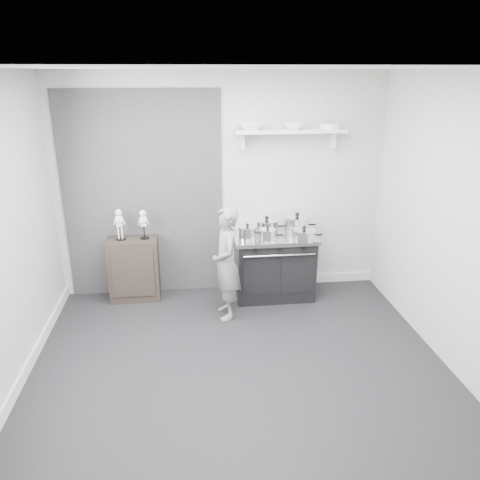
# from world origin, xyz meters

# --- Properties ---
(ground) EXTENTS (4.00, 4.00, 0.00)m
(ground) POSITION_xyz_m (0.00, 0.00, 0.00)
(ground) COLOR black
(ground) RESTS_ON ground
(room_shell) EXTENTS (4.02, 3.62, 2.71)m
(room_shell) POSITION_xyz_m (-0.09, 0.15, 1.64)
(room_shell) COLOR beige
(room_shell) RESTS_ON ground
(wall_shelf) EXTENTS (1.30, 0.26, 0.24)m
(wall_shelf) POSITION_xyz_m (0.80, 1.68, 2.01)
(wall_shelf) COLOR silver
(wall_shelf) RESTS_ON room_shell
(stove) EXTENTS (1.00, 0.62, 0.80)m
(stove) POSITION_xyz_m (0.61, 1.48, 0.40)
(stove) COLOR black
(stove) RESTS_ON ground
(side_cabinet) EXTENTS (0.60, 0.35, 0.78)m
(side_cabinet) POSITION_xyz_m (-1.11, 1.61, 0.39)
(side_cabinet) COLOR black
(side_cabinet) RESTS_ON ground
(child) EXTENTS (0.35, 0.50, 1.31)m
(child) POSITION_xyz_m (-0.02, 1.02, 0.65)
(child) COLOR slate
(child) RESTS_ON ground
(pot_front_left) EXTENTS (0.30, 0.22, 0.20)m
(pot_front_left) POSITION_xyz_m (0.26, 1.38, 0.88)
(pot_front_left) COLOR white
(pot_front_left) RESTS_ON stove
(pot_back_left) EXTENTS (0.37, 0.29, 0.21)m
(pot_back_left) POSITION_xyz_m (0.53, 1.61, 0.88)
(pot_back_left) COLOR white
(pot_back_left) RESTS_ON stove
(pot_back_right) EXTENTS (0.39, 0.30, 0.26)m
(pot_back_right) POSITION_xyz_m (0.90, 1.55, 0.91)
(pot_back_right) COLOR white
(pot_back_right) RESTS_ON stove
(pot_front_right) EXTENTS (0.36, 0.27, 0.18)m
(pot_front_right) POSITION_xyz_m (0.92, 1.27, 0.87)
(pot_front_right) COLOR white
(pot_front_right) RESTS_ON stove
(pot_front_center) EXTENTS (0.28, 0.19, 0.17)m
(pot_front_center) POSITION_xyz_m (0.49, 1.31, 0.87)
(pot_front_center) COLOR white
(pot_front_center) RESTS_ON stove
(skeleton_full) EXTENTS (0.12, 0.08, 0.43)m
(skeleton_full) POSITION_xyz_m (-1.24, 1.61, 0.99)
(skeleton_full) COLOR white
(skeleton_full) RESTS_ON side_cabinet
(skeleton_torso) EXTENTS (0.11, 0.07, 0.41)m
(skeleton_torso) POSITION_xyz_m (-0.96, 1.61, 0.98)
(skeleton_torso) COLOR white
(skeleton_torso) RESTS_ON side_cabinet
(bowl_large) EXTENTS (0.28, 0.28, 0.07)m
(bowl_large) POSITION_xyz_m (0.33, 1.67, 2.07)
(bowl_large) COLOR white
(bowl_large) RESTS_ON wall_shelf
(bowl_small) EXTENTS (0.22, 0.22, 0.07)m
(bowl_small) POSITION_xyz_m (0.84, 1.67, 2.08)
(bowl_small) COLOR white
(bowl_small) RESTS_ON wall_shelf
(plate_stack) EXTENTS (0.24, 0.24, 0.06)m
(plate_stack) POSITION_xyz_m (1.27, 1.67, 2.07)
(plate_stack) COLOR white
(plate_stack) RESTS_ON wall_shelf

